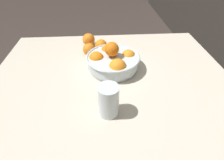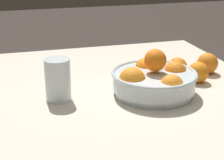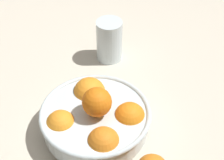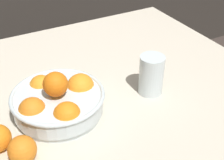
% 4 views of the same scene
% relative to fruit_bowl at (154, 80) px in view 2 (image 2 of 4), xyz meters
% --- Properties ---
extents(dining_table, '(1.14, 1.18, 0.73)m').
position_rel_fruit_bowl_xyz_m(dining_table, '(0.17, -0.01, -0.12)').
color(dining_table, beige).
rests_on(dining_table, ground_plane).
extents(fruit_bowl, '(0.27, 0.27, 0.15)m').
position_rel_fruit_bowl_xyz_m(fruit_bowl, '(0.00, 0.00, 0.00)').
color(fruit_bowl, silver).
rests_on(fruit_bowl, dining_table).
extents(juice_glass, '(0.08, 0.08, 0.13)m').
position_rel_fruit_bowl_xyz_m(juice_glass, '(0.30, -0.04, 0.01)').
color(juice_glass, '#F4A314').
rests_on(juice_glass, dining_table).
extents(orange_loose_near_bowl, '(0.08, 0.08, 0.08)m').
position_rel_fruit_bowl_xyz_m(orange_loose_near_bowl, '(-0.26, -0.13, -0.01)').
color(orange_loose_near_bowl, orange).
rests_on(orange_loose_near_bowl, dining_table).
extents(orange_loose_front, '(0.07, 0.07, 0.07)m').
position_rel_fruit_bowl_xyz_m(orange_loose_front, '(-0.14, -0.12, -0.01)').
color(orange_loose_front, orange).
rests_on(orange_loose_front, dining_table).
extents(orange_loose_aside, '(0.07, 0.07, 0.07)m').
position_rel_fruit_bowl_xyz_m(orange_loose_aside, '(-0.19, -0.06, -0.01)').
color(orange_loose_aside, orange).
rests_on(orange_loose_aside, dining_table).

